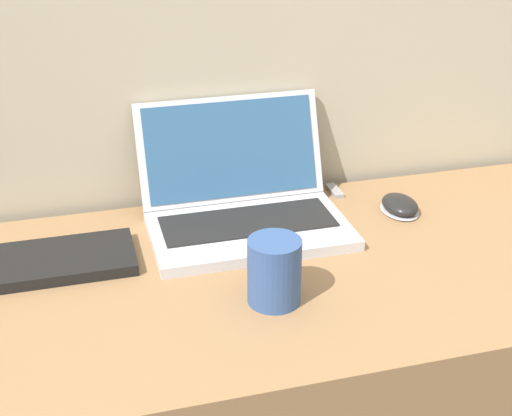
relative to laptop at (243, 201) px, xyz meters
name	(u,v)px	position (x,y,z in m)	size (l,w,h in m)	color
laptop	(243,201)	(0.00, 0.00, 0.00)	(0.36, 0.30, 0.21)	silver
drink_cup	(274,270)	(-0.02, -0.27, 0.01)	(0.08, 0.08, 0.11)	#33518C
computer_mouse	(400,206)	(0.31, -0.03, -0.03)	(0.07, 0.10, 0.03)	#B2B2B7
usb_stick	(335,191)	(0.22, 0.08, -0.04)	(0.02, 0.06, 0.01)	#99999E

